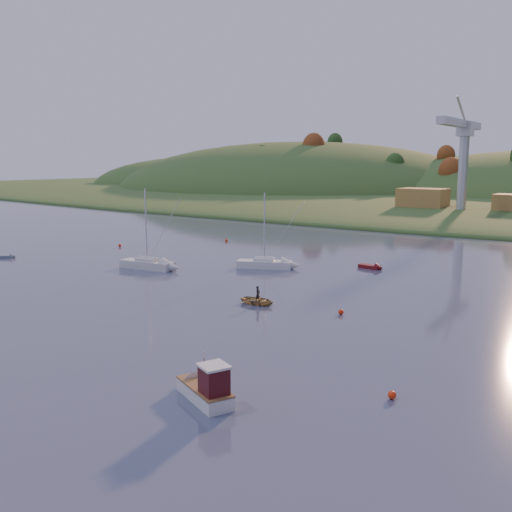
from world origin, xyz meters
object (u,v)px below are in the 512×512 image
Objects in this scene: canoe at (258,300)px; grey_dinghy at (9,257)px; sailboat_near at (147,263)px; fishing_boat at (202,386)px; red_tender at (374,267)px; sailboat_far at (264,263)px.

grey_dinghy is (-44.59, 1.33, -0.17)m from canoe.
grey_dinghy is at bearing -173.68° from sailboat_near.
sailboat_near is 23.45m from canoe.
fishing_boat is 1.57× the size of red_tender.
red_tender is at bearing -55.10° from fishing_boat.
grey_dinghy is (-46.32, -22.27, -0.04)m from red_tender.
canoe is 1.31× the size of grey_dinghy.
sailboat_near is 3.77× the size of grey_dinghy.
fishing_boat is 2.01× the size of grey_dinghy.
sailboat_near is (-32.47, 27.04, -0.06)m from fishing_boat.
red_tender is (11.96, 7.55, -0.42)m from sailboat_far.
sailboat_near is at bearing -15.72° from fishing_boat.
canoe is at bearing -39.27° from fishing_boat.
sailboat_far reaches higher than grey_dinghy.
canoe reaches higher than grey_dinghy.
red_tender is 51.39m from grey_dinghy.
sailboat_far is (-20.32, 36.13, -0.09)m from fishing_boat.
red_tender is at bearing -7.00° from grey_dinghy.
red_tender reaches higher than grey_dinghy.
fishing_boat is 0.56× the size of sailboat_far.
sailboat_far is 2.73× the size of canoe.
red_tender is (1.73, 23.60, -0.13)m from canoe.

